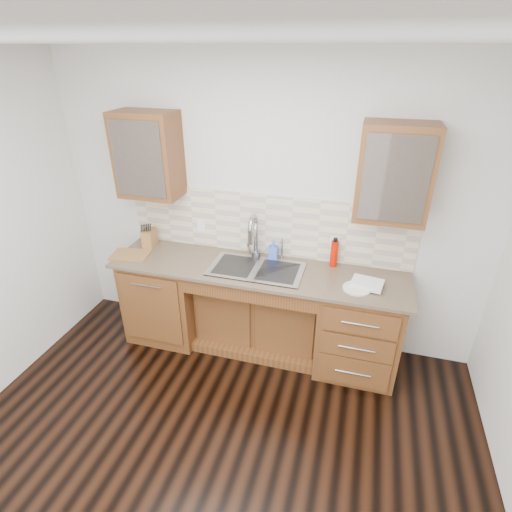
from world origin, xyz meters
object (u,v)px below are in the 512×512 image
(plate, at_px, (357,288))
(cutting_board, at_px, (130,255))
(soap_bottle, at_px, (273,250))
(water_bottle, at_px, (334,254))
(knife_block, at_px, (150,238))

(plate, bearing_deg, cutting_board, 179.53)
(soap_bottle, distance_m, water_bottle, 0.56)
(plate, xyz_separation_m, knife_block, (-2.03, 0.24, 0.09))
(plate, height_order, cutting_board, cutting_board)
(plate, bearing_deg, knife_block, 173.26)
(cutting_board, bearing_deg, plate, -0.47)
(water_bottle, relative_size, plate, 1.07)
(soap_bottle, xyz_separation_m, knife_block, (-1.24, -0.09, -0.00))
(water_bottle, height_order, plate, water_bottle)
(plate, bearing_deg, soap_bottle, 157.52)
(plate, height_order, knife_block, knife_block)
(cutting_board, bearing_deg, water_bottle, 9.88)
(soap_bottle, height_order, water_bottle, water_bottle)
(soap_bottle, distance_m, plate, 0.86)
(water_bottle, bearing_deg, knife_block, -176.58)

